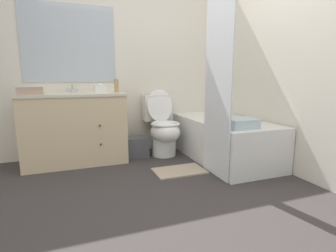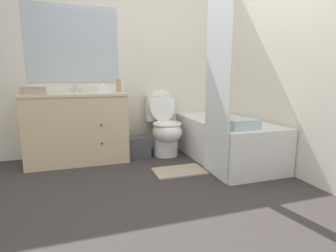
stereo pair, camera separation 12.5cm
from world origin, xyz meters
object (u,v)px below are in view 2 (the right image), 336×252
soap_dispenser (119,85)px  bath_mat (179,171)px  bathtub (225,139)px  bath_towel_folded (241,124)px  vanity_cabinet (78,127)px  tissue_box (103,89)px  toilet (165,128)px  sink_faucet (76,89)px  wastebasket (139,147)px  hand_towel_folded (33,91)px

soap_dispenser → bath_mat: 1.28m
bathtub → bath_towel_folded: (-0.14, -0.54, 0.30)m
vanity_cabinet → bath_towel_folded: bearing=-32.9°
bathtub → tissue_box: tissue_box is taller
soap_dispenser → toilet: bearing=-5.2°
sink_faucet → bath_mat: size_ratio=0.26×
wastebasket → tissue_box: 0.85m
toilet → wastebasket: toilet is taller
vanity_cabinet → wastebasket: 0.79m
bath_towel_folded → bath_mat: bath_towel_folded is taller
vanity_cabinet → bath_mat: size_ratio=2.12×
tissue_box → hand_towel_folded: (-0.74, -0.19, -0.00)m
sink_faucet → hand_towel_folded: 0.55m
bathtub → bath_mat: size_ratio=2.77×
vanity_cabinet → bath_towel_folded: 1.90m
sink_faucet → hand_towel_folded: (-0.42, -0.36, 0.01)m
bathtub → bath_mat: bearing=-160.1°
vanity_cabinet → bathtub: vanity_cabinet is taller
sink_faucet → tissue_box: sink_faucet is taller
tissue_box → soap_dispenser: size_ratio=0.71×
vanity_cabinet → bath_mat: bearing=-35.6°
soap_dispenser → bath_mat: soap_dispenser is taller
vanity_cabinet → tissue_box: bearing=5.2°
bath_towel_folded → vanity_cabinet: bearing=147.1°
toilet → sink_faucet: bearing=166.4°
vanity_cabinet → tissue_box: tissue_box is taller
toilet → bath_mat: bearing=-94.0°
tissue_box → bath_mat: 1.36m
tissue_box → hand_towel_folded: 0.76m
tissue_box → soap_dispenser: (0.19, -0.04, 0.04)m
vanity_cabinet → hand_towel_folded: size_ratio=4.83×
bathtub → sink_faucet: bearing=158.3°
tissue_box → soap_dispenser: 0.19m
bathtub → hand_towel_folded: (-2.15, 0.33, 0.62)m
bath_towel_folded → bath_mat: (-0.56, 0.29, -0.54)m
wastebasket → bath_towel_folded: bath_towel_folded is taller
wastebasket → hand_towel_folded: 1.38m
toilet → vanity_cabinet: bearing=176.8°
toilet → bath_mat: toilet is taller
wastebasket → hand_towel_folded: hand_towel_folded is taller
wastebasket → hand_towel_folded: size_ratio=1.16×
hand_towel_folded → bath_mat: bearing=-21.8°
wastebasket → bath_towel_folded: size_ratio=0.90×
tissue_box → bathtub: bearing=-20.1°
vanity_cabinet → hand_towel_folded: bearing=-159.3°
sink_faucet → wastebasket: size_ratio=0.51×
bath_towel_folded → soap_dispenser: bearing=136.8°
hand_towel_folded → bath_towel_folded: hand_towel_folded is taller
sink_faucet → bathtub: (1.73, -0.69, -0.61)m
tissue_box → bath_towel_folded: size_ratio=0.44×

